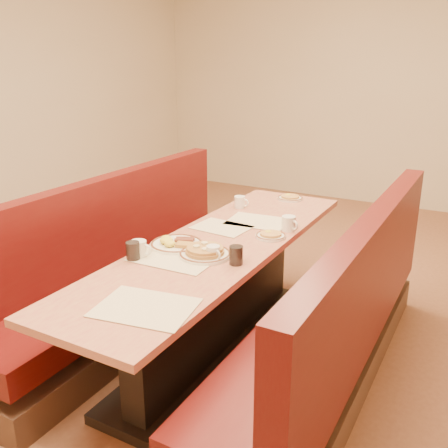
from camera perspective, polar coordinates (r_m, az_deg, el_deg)
The scene contains 19 objects.
ground at distance 3.34m, azimuth -0.49°, elevation -14.25°, with size 8.00×8.00×0.00m, color #9E6647.
room_envelope at distance 2.81m, azimuth -0.60°, elevation 21.07°, with size 6.04×8.04×2.82m.
diner_table at distance 3.15m, azimuth -0.50°, elevation -8.52°, with size 0.70×2.50×0.75m.
booth_left at distance 3.54m, azimuth -10.94°, elevation -5.94°, with size 0.55×2.50×1.05m.
booth_right at distance 2.91m, azimuth 12.42°, elevation -11.73°, with size 0.55×2.50×1.05m.
placemat_near_left at distance 2.79m, azimuth -5.52°, elevation -3.76°, with size 0.46×0.34×0.00m, color beige.
placemat_near_right at distance 2.27m, azimuth -8.98°, elevation -9.39°, with size 0.43×0.32×0.00m, color beige.
placemat_far_left at distance 3.25m, azimuth -0.26°, elevation -0.37°, with size 0.35×0.26×0.00m, color beige.
placemat_far_right at distance 3.38m, azimuth 3.86°, elevation 0.31°, with size 0.40×0.30×0.00m, color beige.
pancake_plate at distance 2.79m, azimuth -2.19°, elevation -3.27°, with size 0.29×0.29×0.07m.
eggs_plate at distance 2.94m, azimuth -5.52°, elevation -2.23°, with size 0.31×0.31×0.06m.
extra_plate_mid at distance 3.09m, azimuth 5.35°, elevation -1.29°, with size 0.19×0.19×0.04m.
extra_plate_far at distance 3.94m, azimuth 7.57°, elevation 3.00°, with size 0.20×0.20×0.04m.
coffee_mug_a at distance 2.73m, azimuth -1.21°, elevation -3.29°, with size 0.10×0.07×0.08m.
coffee_mug_b at distance 2.81m, azimuth -9.67°, elevation -2.80°, with size 0.13×0.09×0.10m.
coffee_mug_c at distance 3.21m, azimuth 7.44°, elevation 0.09°, with size 0.12×0.09×0.10m.
coffee_mug_d at distance 3.68m, azimuth 1.86°, elevation 2.55°, with size 0.11×0.08×0.09m.
soda_tumbler_near at distance 2.77m, azimuth -10.36°, elevation -3.06°, with size 0.08×0.08×0.10m.
soda_tumbler_mid at distance 2.67m, azimuth 1.39°, elevation -3.59°, with size 0.07×0.07×0.10m.
Camera 1 is at (1.38, -2.44, 1.81)m, focal length 40.00 mm.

